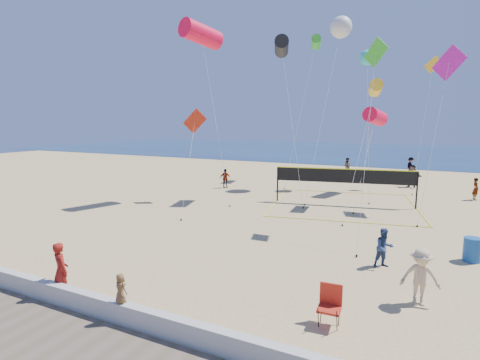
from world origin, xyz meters
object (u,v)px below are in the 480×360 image
at_px(woman, 61,270).
at_px(volleyball_net, 344,180).
at_px(camp_chair, 330,302).
at_px(trash_barrel, 472,250).

bearing_deg(woman, volleyball_net, -86.40).
relative_size(woman, volleyball_net, 0.17).
distance_m(woman, camp_chair, 8.25).
height_order(woman, volleyball_net, volleyball_net).
bearing_deg(trash_barrel, woman, -141.93).
height_order(woman, trash_barrel, woman).
relative_size(woman, trash_barrel, 1.88).
bearing_deg(trash_barrel, camp_chair, -119.09).
relative_size(camp_chair, trash_barrel, 1.30).
distance_m(camp_chair, volleyball_net, 15.66).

